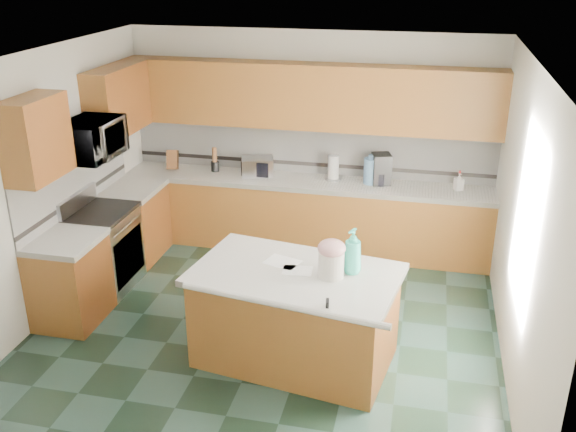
% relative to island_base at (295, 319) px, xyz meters
% --- Properties ---
extents(floor, '(4.60, 4.60, 0.00)m').
position_rel_island_base_xyz_m(floor, '(-0.39, 0.43, -0.43)').
color(floor, black).
rests_on(floor, ground).
extents(ceiling, '(4.60, 4.60, 0.00)m').
position_rel_island_base_xyz_m(ceiling, '(-0.39, 0.43, 2.27)').
color(ceiling, white).
rests_on(ceiling, ground).
extents(wall_back, '(4.60, 0.04, 2.70)m').
position_rel_island_base_xyz_m(wall_back, '(-0.39, 2.75, 0.92)').
color(wall_back, silver).
rests_on(wall_back, ground).
extents(wall_front, '(4.60, 0.04, 2.70)m').
position_rel_island_base_xyz_m(wall_front, '(-0.39, -1.89, 0.92)').
color(wall_front, silver).
rests_on(wall_front, ground).
extents(wall_left, '(0.04, 4.60, 2.70)m').
position_rel_island_base_xyz_m(wall_left, '(-2.71, 0.43, 0.92)').
color(wall_left, silver).
rests_on(wall_left, ground).
extents(wall_right, '(0.04, 4.60, 2.70)m').
position_rel_island_base_xyz_m(wall_right, '(1.93, 0.43, 0.92)').
color(wall_right, silver).
rests_on(wall_right, ground).
extents(back_base_cab, '(4.60, 0.60, 0.86)m').
position_rel_island_base_xyz_m(back_base_cab, '(-0.39, 2.43, 0.00)').
color(back_base_cab, '#4B230D').
rests_on(back_base_cab, ground).
extents(back_countertop, '(4.60, 0.64, 0.06)m').
position_rel_island_base_xyz_m(back_countertop, '(-0.39, 2.43, 0.46)').
color(back_countertop, white).
rests_on(back_countertop, back_base_cab).
extents(back_upper_cab, '(4.60, 0.33, 0.78)m').
position_rel_island_base_xyz_m(back_upper_cab, '(-0.39, 2.56, 1.51)').
color(back_upper_cab, '#4B230D').
rests_on(back_upper_cab, wall_back).
extents(back_backsplash, '(4.60, 0.02, 0.63)m').
position_rel_island_base_xyz_m(back_backsplash, '(-0.39, 2.71, 0.81)').
color(back_backsplash, silver).
rests_on(back_backsplash, back_countertop).
extents(back_accent_band, '(4.60, 0.01, 0.05)m').
position_rel_island_base_xyz_m(back_accent_band, '(-0.39, 2.71, 0.61)').
color(back_accent_band, black).
rests_on(back_accent_band, back_countertop).
extents(left_base_cab_rear, '(0.60, 0.82, 0.86)m').
position_rel_island_base_xyz_m(left_base_cab_rear, '(-2.39, 1.72, 0.00)').
color(left_base_cab_rear, '#4B230D').
rests_on(left_base_cab_rear, ground).
extents(left_counter_rear, '(0.64, 0.82, 0.06)m').
position_rel_island_base_xyz_m(left_counter_rear, '(-2.39, 1.72, 0.46)').
color(left_counter_rear, white).
rests_on(left_counter_rear, left_base_cab_rear).
extents(left_base_cab_front, '(0.60, 0.72, 0.86)m').
position_rel_island_base_xyz_m(left_base_cab_front, '(-2.39, 0.19, 0.00)').
color(left_base_cab_front, '#4B230D').
rests_on(left_base_cab_front, ground).
extents(left_counter_front, '(0.64, 0.72, 0.06)m').
position_rel_island_base_xyz_m(left_counter_front, '(-2.39, 0.19, 0.46)').
color(left_counter_front, white).
rests_on(left_counter_front, left_base_cab_front).
extents(left_backsplash, '(0.02, 2.30, 0.63)m').
position_rel_island_base_xyz_m(left_backsplash, '(-2.68, 0.98, 0.81)').
color(left_backsplash, silver).
rests_on(left_backsplash, wall_left).
extents(left_accent_band, '(0.01, 2.30, 0.05)m').
position_rel_island_base_xyz_m(left_accent_band, '(-2.67, 0.98, 0.61)').
color(left_accent_band, black).
rests_on(left_accent_band, wall_left).
extents(left_upper_cab_rear, '(0.33, 1.09, 0.78)m').
position_rel_island_base_xyz_m(left_upper_cab_rear, '(-2.53, 1.85, 1.51)').
color(left_upper_cab_rear, '#4B230D').
rests_on(left_upper_cab_rear, wall_left).
extents(left_upper_cab_front, '(0.33, 0.72, 0.78)m').
position_rel_island_base_xyz_m(left_upper_cab_front, '(-2.53, 0.19, 1.51)').
color(left_upper_cab_front, '#4B230D').
rests_on(left_upper_cab_front, wall_left).
extents(range_body, '(0.60, 0.76, 0.88)m').
position_rel_island_base_xyz_m(range_body, '(-2.39, 0.93, 0.01)').
color(range_body, '#B7B7BC').
rests_on(range_body, ground).
extents(range_oven_door, '(0.02, 0.68, 0.55)m').
position_rel_island_base_xyz_m(range_oven_door, '(-2.10, 0.93, -0.03)').
color(range_oven_door, black).
rests_on(range_oven_door, range_body).
extents(range_cooktop, '(0.62, 0.78, 0.04)m').
position_rel_island_base_xyz_m(range_cooktop, '(-2.39, 0.93, 0.47)').
color(range_cooktop, black).
rests_on(range_cooktop, range_body).
extents(range_handle, '(0.02, 0.66, 0.02)m').
position_rel_island_base_xyz_m(range_handle, '(-2.07, 0.93, 0.35)').
color(range_handle, '#B7B7BC').
rests_on(range_handle, range_body).
extents(range_backguard, '(0.06, 0.76, 0.18)m').
position_rel_island_base_xyz_m(range_backguard, '(-2.65, 0.93, 0.59)').
color(range_backguard, '#B7B7BC').
rests_on(range_backguard, range_body).
extents(microwave, '(0.50, 0.73, 0.41)m').
position_rel_island_base_xyz_m(microwave, '(-2.39, 0.93, 1.30)').
color(microwave, '#B7B7BC').
rests_on(microwave, wall_left).
extents(island_base, '(1.86, 1.24, 0.86)m').
position_rel_island_base_xyz_m(island_base, '(0.00, 0.00, 0.00)').
color(island_base, '#4B230D').
rests_on(island_base, ground).
extents(island_top, '(1.97, 1.36, 0.06)m').
position_rel_island_base_xyz_m(island_top, '(0.00, -0.00, 0.46)').
color(island_top, white).
rests_on(island_top, island_base).
extents(island_bullnose, '(1.81, 0.35, 0.06)m').
position_rel_island_base_xyz_m(island_bullnose, '(-0.00, -0.54, 0.46)').
color(island_bullnose, white).
rests_on(island_bullnose, island_base).
extents(treat_jar, '(0.25, 0.25, 0.24)m').
position_rel_island_base_xyz_m(treat_jar, '(0.32, -0.02, 0.61)').
color(treat_jar, silver).
rests_on(treat_jar, island_top).
extents(treat_jar_lid, '(0.25, 0.25, 0.15)m').
position_rel_island_base_xyz_m(treat_jar_lid, '(0.32, -0.02, 0.76)').
color(treat_jar_lid, '#C78B8D').
rests_on(treat_jar_lid, treat_jar).
extents(treat_jar_knob, '(0.08, 0.03, 0.03)m').
position_rel_island_base_xyz_m(treat_jar_knob, '(0.32, -0.02, 0.82)').
color(treat_jar_knob, tan).
rests_on(treat_jar_knob, treat_jar_lid).
extents(treat_jar_knob_end_l, '(0.04, 0.04, 0.04)m').
position_rel_island_base_xyz_m(treat_jar_knob_end_l, '(0.28, -0.02, 0.82)').
color(treat_jar_knob_end_l, tan).
rests_on(treat_jar_knob_end_l, treat_jar_lid).
extents(treat_jar_knob_end_r, '(0.04, 0.04, 0.04)m').
position_rel_island_base_xyz_m(treat_jar_knob_end_r, '(0.36, -0.02, 0.82)').
color(treat_jar_knob_end_r, tan).
rests_on(treat_jar_knob_end_r, treat_jar_lid).
extents(soap_bottle_island, '(0.21, 0.21, 0.42)m').
position_rel_island_base_xyz_m(soap_bottle_island, '(0.49, 0.10, 0.70)').
color(soap_bottle_island, teal).
rests_on(soap_bottle_island, island_top).
extents(paper_sheet_a, '(0.28, 0.22, 0.00)m').
position_rel_island_base_xyz_m(paper_sheet_a, '(0.01, 0.03, 0.49)').
color(paper_sheet_a, white).
rests_on(paper_sheet_a, island_top).
extents(paper_sheet_b, '(0.36, 0.31, 0.00)m').
position_rel_island_base_xyz_m(paper_sheet_b, '(-0.16, 0.16, 0.49)').
color(paper_sheet_b, white).
rests_on(paper_sheet_b, island_top).
extents(clamp_body, '(0.04, 0.09, 0.08)m').
position_rel_island_base_xyz_m(clamp_body, '(0.37, -0.52, 0.50)').
color(clamp_body, black).
rests_on(clamp_body, island_top).
extents(clamp_handle, '(0.01, 0.06, 0.01)m').
position_rel_island_base_xyz_m(clamp_handle, '(0.37, -0.57, 0.48)').
color(clamp_handle, black).
rests_on(clamp_handle, island_top).
extents(knife_block, '(0.17, 0.21, 0.27)m').
position_rel_island_base_xyz_m(knife_block, '(-2.16, 2.48, 0.62)').
color(knife_block, '#472814').
rests_on(knife_block, back_countertop).
extents(utensil_crock, '(0.10, 0.10, 0.13)m').
position_rel_island_base_xyz_m(utensil_crock, '(-1.59, 2.51, 0.55)').
color(utensil_crock, black).
rests_on(utensil_crock, back_countertop).
extents(utensil_bundle, '(0.06, 0.06, 0.19)m').
position_rel_island_base_xyz_m(utensil_bundle, '(-1.59, 2.51, 0.71)').
color(utensil_bundle, '#472814').
rests_on(utensil_bundle, utensil_crock).
extents(toaster_oven, '(0.45, 0.37, 0.23)m').
position_rel_island_base_xyz_m(toaster_oven, '(-1.02, 2.48, 0.60)').
color(toaster_oven, '#B7B7BC').
rests_on(toaster_oven, back_countertop).
extents(toaster_oven_door, '(0.35, 0.01, 0.19)m').
position_rel_island_base_xyz_m(toaster_oven_door, '(-1.02, 2.35, 0.60)').
color(toaster_oven_door, black).
rests_on(toaster_oven_door, toaster_oven).
extents(paper_towel, '(0.14, 0.14, 0.31)m').
position_rel_island_base_xyz_m(paper_towel, '(-0.05, 2.53, 0.64)').
color(paper_towel, white).
rests_on(paper_towel, back_countertop).
extents(paper_towel_base, '(0.20, 0.20, 0.01)m').
position_rel_island_base_xyz_m(paper_towel_base, '(-0.05, 2.53, 0.50)').
color(paper_towel_base, '#B7B7BC').
rests_on(paper_towel_base, back_countertop).
extents(water_jug, '(0.19, 0.19, 0.32)m').
position_rel_island_base_xyz_m(water_jug, '(0.42, 2.49, 0.65)').
color(water_jug, '#6392BE').
rests_on(water_jug, back_countertop).
extents(water_jug_neck, '(0.09, 0.09, 0.05)m').
position_rel_island_base_xyz_m(water_jug_neck, '(0.42, 2.49, 0.83)').
color(water_jug_neck, '#6392BE').
rests_on(water_jug_neck, water_jug).
extents(coffee_maker, '(0.28, 0.29, 0.37)m').
position_rel_island_base_xyz_m(coffee_maker, '(0.53, 2.51, 0.68)').
color(coffee_maker, black).
rests_on(coffee_maker, back_countertop).
extents(coffee_carafe, '(0.15, 0.15, 0.15)m').
position_rel_island_base_xyz_m(coffee_carafe, '(0.53, 2.45, 0.57)').
color(coffee_carafe, black).
rests_on(coffee_carafe, back_countertop).
extents(soap_bottle_back, '(0.13, 0.13, 0.21)m').
position_rel_island_base_xyz_m(soap_bottle_back, '(1.46, 2.48, 0.60)').
color(soap_bottle_back, white).
rests_on(soap_bottle_back, back_countertop).
extents(soap_back_cap, '(0.02, 0.02, 0.03)m').
position_rel_island_base_xyz_m(soap_back_cap, '(1.46, 2.48, 0.72)').
color(soap_back_cap, red).
rests_on(soap_back_cap, soap_bottle_back).
extents(window_light_proxy, '(0.02, 1.40, 1.10)m').
position_rel_island_base_xyz_m(window_light_proxy, '(1.90, 0.23, 1.07)').
color(window_light_proxy, white).
rests_on(window_light_proxy, wall_right).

